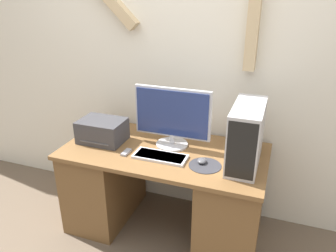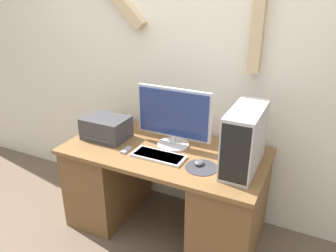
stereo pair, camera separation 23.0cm
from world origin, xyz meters
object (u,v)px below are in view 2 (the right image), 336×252
printer (106,128)px  remote_control (126,150)px  keyboard (159,156)px  computer_tower (244,139)px  mouse (199,163)px  monitor (173,116)px

printer → remote_control: 0.30m
keyboard → printer: 0.53m
keyboard → computer_tower: size_ratio=0.78×
mouse → computer_tower: 0.34m
monitor → printer: bearing=-168.2°
remote_control → computer_tower: bearing=9.8°
keyboard → printer: size_ratio=1.11×
mouse → remote_control: bearing=-175.4°
computer_tower → remote_control: computer_tower is taller
monitor → keyboard: bearing=-93.5°
monitor → mouse: monitor is taller
computer_tower → printer: computer_tower is taller
keyboard → remote_control: 0.25m
remote_control → monitor: bearing=41.6°
mouse → printer: size_ratio=0.22×
printer → remote_control: size_ratio=3.31×
computer_tower → remote_control: size_ratio=4.70×
monitor → computer_tower: bearing=-10.1°
mouse → computer_tower: size_ratio=0.16×
computer_tower → printer: 1.08m
printer → keyboard: bearing=-11.4°
keyboard → computer_tower: (0.56, 0.12, 0.20)m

